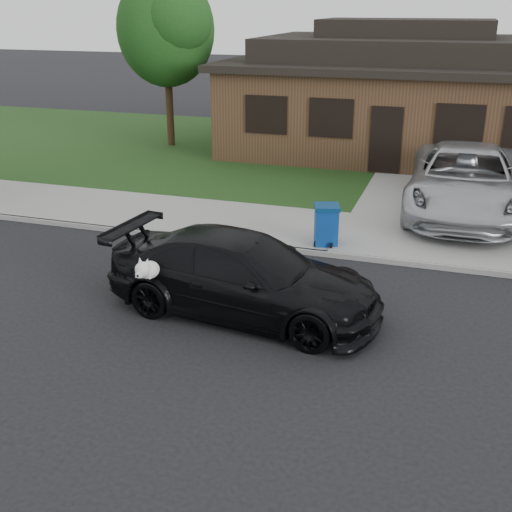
% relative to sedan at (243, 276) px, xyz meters
% --- Properties ---
extents(ground, '(120.00, 120.00, 0.00)m').
position_rel_sedan_xyz_m(ground, '(-2.87, -0.28, -0.73)').
color(ground, black).
rests_on(ground, ground).
extents(sidewalk, '(60.00, 3.00, 0.12)m').
position_rel_sedan_xyz_m(sidewalk, '(-2.87, 4.72, -0.67)').
color(sidewalk, gray).
rests_on(sidewalk, ground).
extents(curb, '(60.00, 0.12, 0.12)m').
position_rel_sedan_xyz_m(curb, '(-2.87, 3.22, -0.67)').
color(curb, gray).
rests_on(curb, ground).
extents(lawn, '(60.00, 13.00, 0.13)m').
position_rel_sedan_xyz_m(lawn, '(-2.87, 12.72, -0.67)').
color(lawn, '#193814').
rests_on(lawn, ground).
extents(driveway, '(4.50, 13.00, 0.14)m').
position_rel_sedan_xyz_m(driveway, '(3.13, 9.72, -0.66)').
color(driveway, gray).
rests_on(driveway, ground).
extents(sedan, '(5.23, 2.59, 1.47)m').
position_rel_sedan_xyz_m(sedan, '(0.00, 0.00, 0.00)').
color(sedan, black).
rests_on(sedan, ground).
extents(minivan, '(2.91, 6.19, 1.71)m').
position_rel_sedan_xyz_m(minivan, '(3.66, 7.11, 0.26)').
color(minivan, '#B1B4B9').
rests_on(minivan, driveway).
extents(recycling_bin, '(0.70, 0.70, 0.93)m').
position_rel_sedan_xyz_m(recycling_bin, '(0.73, 3.69, -0.14)').
color(recycling_bin, navy).
rests_on(recycling_bin, sidewalk).
extents(house, '(12.60, 8.60, 4.65)m').
position_rel_sedan_xyz_m(house, '(1.13, 14.72, 1.40)').
color(house, '#422B1C').
rests_on(house, ground).
extents(tree_0, '(3.78, 3.60, 6.34)m').
position_rel_sedan_xyz_m(tree_0, '(-7.21, 12.60, 3.75)').
color(tree_0, '#332114').
rests_on(tree_0, ground).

